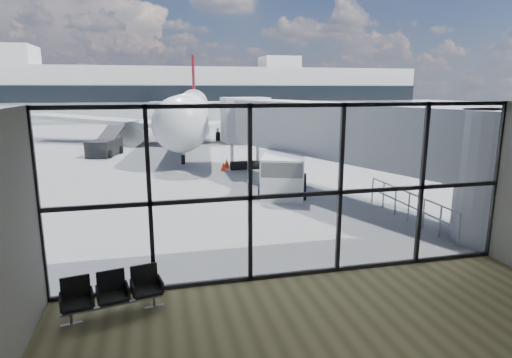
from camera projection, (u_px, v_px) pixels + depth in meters
name	position (u px, v px, depth m)	size (l,w,h in m)	color
ground	(183.00, 131.00, 49.30)	(220.00, 220.00, 0.00)	slate
lounge_shell	(405.00, 244.00, 6.16)	(12.02, 8.01, 4.51)	brown
glass_curtain_wall	(296.00, 193.00, 10.81)	(12.10, 0.12, 4.50)	white
jet_bridge	(351.00, 137.00, 18.55)	(8.00, 16.50, 4.33)	#B0B3B6
apron_railing	(409.00, 202.00, 15.74)	(0.06, 5.46, 1.11)	gray
far_terminal	(169.00, 92.00, 69.17)	(80.00, 12.20, 11.00)	silver
tree_3	(8.00, 89.00, 72.54)	(4.95, 4.95, 7.12)	#382619
tree_4	(46.00, 85.00, 73.79)	(5.61, 5.61, 8.07)	#382619
tree_5	(83.00, 82.00, 75.04)	(6.27, 6.27, 9.03)	#382619
seating_row	(112.00, 291.00, 9.31)	(2.12, 0.98, 0.94)	gray
airliner	(190.00, 112.00, 39.81)	(29.14, 33.90, 8.75)	silver
service_van	(284.00, 173.00, 20.04)	(3.24, 4.68, 1.87)	silver
belt_loader	(105.00, 146.00, 31.22)	(2.63, 4.61, 2.01)	black
traffic_cone_b	(223.00, 167.00, 25.45)	(0.37, 0.37, 0.54)	#F7370D
traffic_cone_c	(227.00, 163.00, 26.34)	(0.44, 0.44, 0.62)	red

